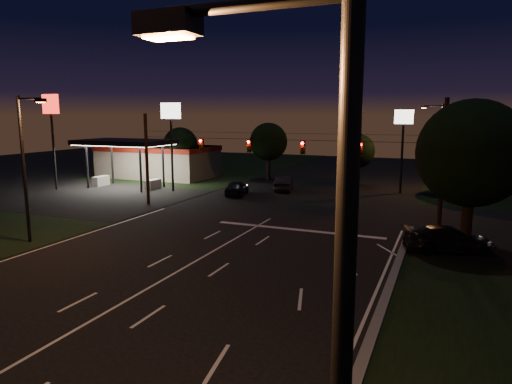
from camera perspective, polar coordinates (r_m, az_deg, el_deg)
The scene contains 21 objects.
ground at distance 23.11m, azimuth -11.02°, elevation -10.44°, with size 140.00×140.00×0.00m, color black.
cross_street_left at distance 47.49m, azimuth -20.39°, elevation -0.55°, with size 20.00×16.00×0.02m, color black.
center_line at distance 18.83m, azimuth -21.62°, elevation -15.70°, with size 0.14×40.00×0.01m, color silver.
stop_bar at distance 31.84m, azimuth 5.23°, elevation -4.72°, with size 12.00×0.50×0.01m, color silver.
utility_pole_right at distance 33.85m, azimuth 21.82°, elevation -4.52°, with size 0.30×0.30×9.00m, color black.
utility_pole_left at distance 41.66m, azimuth -13.28°, elevation -1.55°, with size 0.28×0.28×8.00m, color black.
signal_span at distance 35.20m, azimuth 2.42°, elevation 5.75°, with size 24.00×0.40×1.56m.
gas_station at distance 59.42m, azimuth -12.34°, elevation 4.06°, with size 14.20×16.10×5.25m.
pole_sign_left_near at distance 47.82m, azimuth -10.58°, elevation 8.36°, with size 2.20×0.30×9.10m.
pole_sign_left_far at distance 52.51m, azimuth -24.20°, elevation 8.48°, with size 2.00×0.30×10.00m.
pole_sign_right at distance 48.15m, azimuth 17.92°, elevation 7.19°, with size 1.80×0.30×8.40m.
street_light_left at distance 30.95m, azimuth -26.79°, elevation 3.73°, with size 2.20×0.35×9.00m.
street_light_right_far at distance 50.01m, azimuth 21.78°, elevation 5.90°, with size 2.20×0.35×9.00m.
tree_right_near at distance 28.21m, azimuth 25.41°, elevation 4.25°, with size 6.00×6.00×8.76m.
tree_far_a at distance 56.90m, azimuth -9.35°, elevation 5.82°, with size 4.20×4.20×6.42m.
tree_far_b at distance 55.96m, azimuth 1.63°, elevation 6.24°, with size 4.60×4.60×6.98m.
tree_far_c at distance 52.02m, azimuth 12.61°, elevation 4.98°, with size 3.80×3.80×5.86m.
tree_far_d at distance 49.16m, azimuth 22.64°, elevation 5.31°, with size 4.80×4.80×7.30m.
car_oncoming_a at distance 45.21m, azimuth -2.41°, elevation 0.52°, with size 1.76×4.38×1.49m, color black.
car_oncoming_b at distance 48.13m, azimuth 3.52°, elevation 1.09°, with size 1.64×4.69×1.55m, color black.
car_cross at distance 28.82m, azimuth 22.99°, elevation -5.46°, with size 2.08×5.12×1.49m, color black.
Camera 1 is at (12.29, -17.93, 7.82)m, focal length 32.00 mm.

